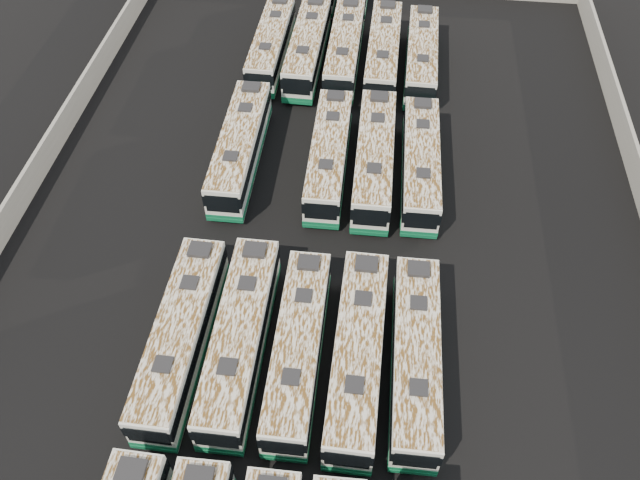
% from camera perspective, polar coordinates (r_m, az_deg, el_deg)
% --- Properties ---
extents(ground, '(140.00, 140.00, 0.00)m').
position_cam_1_polar(ground, '(42.73, 0.50, -1.31)').
color(ground, black).
rests_on(ground, ground).
extents(perimeter_wall, '(45.20, 73.20, 2.20)m').
position_cam_1_polar(perimeter_wall, '(41.88, 0.51, -0.36)').
color(perimeter_wall, gray).
rests_on(perimeter_wall, ground).
extents(bus_midfront_far_left, '(2.78, 12.64, 3.56)m').
position_cam_1_polar(bus_midfront_far_left, '(37.70, -12.56, -8.55)').
color(bus_midfront_far_left, silver).
rests_on(bus_midfront_far_left, ground).
extents(bus_midfront_left, '(2.73, 12.77, 3.60)m').
position_cam_1_polar(bus_midfront_left, '(37.03, -7.30, -8.83)').
color(bus_midfront_left, silver).
rests_on(bus_midfront_left, ground).
extents(bus_midfront_center, '(2.64, 12.22, 3.44)m').
position_cam_1_polar(bus_midfront_center, '(36.49, -2.00, -9.84)').
color(bus_midfront_center, silver).
rests_on(bus_midfront_center, ground).
extents(bus_midfront_right, '(2.82, 12.76, 3.59)m').
position_cam_1_polar(bus_midfront_right, '(36.26, 3.46, -10.33)').
color(bus_midfront_right, silver).
rests_on(bus_midfront_right, ground).
extents(bus_midfront_far_right, '(2.79, 12.40, 3.49)m').
position_cam_1_polar(bus_midfront_far_right, '(36.56, 8.71, -10.52)').
color(bus_midfront_far_right, silver).
rests_on(bus_midfront_far_right, ground).
extents(bus_midback_far_left, '(2.79, 12.78, 3.60)m').
position_cam_1_polar(bus_midback_far_left, '(48.05, -7.30, 8.44)').
color(bus_midback_far_left, silver).
rests_on(bus_midback_far_left, ground).
extents(bus_midback_center, '(2.76, 12.38, 3.48)m').
position_cam_1_polar(bus_midback_center, '(47.09, 0.84, 7.80)').
color(bus_midback_center, silver).
rests_on(bus_midback_center, ground).
extents(bus_midback_right, '(2.83, 12.81, 3.60)m').
position_cam_1_polar(bus_midback_right, '(46.90, 5.01, 7.48)').
color(bus_midback_right, silver).
rests_on(bus_midback_right, ground).
extents(bus_midback_far_right, '(2.77, 12.30, 3.46)m').
position_cam_1_polar(bus_midback_far_right, '(47.03, 9.17, 6.97)').
color(bus_midback_far_right, silver).
rests_on(bus_midback_far_right, ground).
extents(bus_back_far_left, '(2.67, 12.19, 3.43)m').
position_cam_1_polar(bus_back_far_left, '(59.17, -4.47, 17.39)').
color(bus_back_far_left, silver).
rests_on(bus_back_far_left, ground).
extents(bus_back_left, '(3.02, 19.73, 3.57)m').
position_cam_1_polar(bus_back_left, '(61.32, -0.66, 18.86)').
color(bus_back_left, silver).
rests_on(bus_back_left, ground).
extents(bus_back_center, '(2.73, 19.49, 3.53)m').
position_cam_1_polar(bus_back_center, '(61.19, 2.59, 18.72)').
color(bus_back_center, silver).
rests_on(bus_back_center, ground).
extents(bus_back_right, '(2.78, 12.71, 3.58)m').
position_cam_1_polar(bus_back_right, '(58.13, 5.79, 16.72)').
color(bus_back_right, silver).
rests_on(bus_back_right, ground).
extents(bus_back_far_right, '(2.75, 12.33, 3.47)m').
position_cam_1_polar(bus_back_far_right, '(58.17, 9.26, 16.29)').
color(bus_back_far_right, silver).
rests_on(bus_back_far_right, ground).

